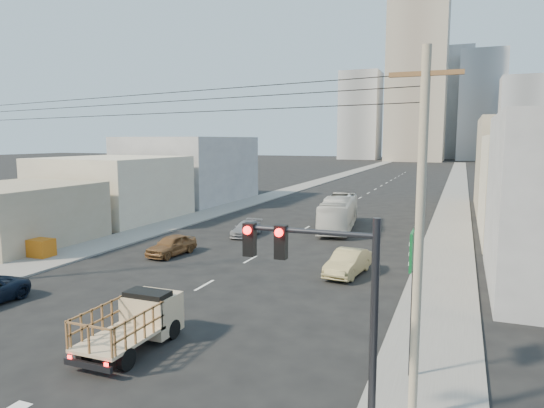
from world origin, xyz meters
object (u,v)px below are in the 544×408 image
Objects in this scene: flatbed_pickup at (134,319)px; sedan_tan at (348,263)px; traffic_signal at (329,299)px; utility_pole at (419,236)px; sedan_grey at (246,229)px; sedan_brown at (172,245)px; city_bus at (339,213)px; crate_stack at (39,248)px; green_sign at (413,266)px.

flatbed_pickup reaches higher than sedan_tan.
sedan_tan is at bearing 67.47° from flatbed_pickup.
traffic_signal is 0.60× the size of utility_pole.
sedan_tan is 13.02m from sedan_grey.
sedan_brown is 12.04m from sedan_tan.
traffic_signal is at bearing -84.17° from city_bus.
sedan_grey is at bearing 50.71° from crate_stack.
sedan_tan is at bearing 4.73° from sedan_brown.
utility_pole is at bearing -7.01° from flatbed_pickup.
city_bus is at bearing 65.39° from sedan_brown.
sedan_tan is 2.41× the size of crate_stack.
utility_pole is (10.06, -1.24, 4.09)m from flatbed_pickup.
sedan_brown is at bearing -128.55° from city_bus.
city_bus is 15.69m from sedan_brown.
utility_pole is (4.86, -13.78, 4.47)m from sedan_tan.
city_bus reaches higher than sedan_grey.
green_sign is at bearing -78.75° from city_bus.
city_bus is 1.02× the size of utility_pole.
sedan_grey is 2.23× the size of crate_stack.
sedan_tan is at bearing 109.43° from utility_pole.
flatbed_pickup is 1.11× the size of sedan_brown.
utility_pole is (1.73, 2.51, 1.11)m from traffic_signal.
sedan_tan is at bearing -81.53° from city_bus.
sedan_brown is at bearing -108.17° from sedan_grey.
green_sign is (4.52, -11.28, 3.03)m from sedan_tan.
flatbed_pickup is at bearing -100.15° from city_bus.
sedan_tan is 0.87× the size of green_sign.
sedan_grey is (1.94, 7.84, -0.09)m from sedan_brown.
utility_pole reaches higher than sedan_brown.
traffic_signal is at bearing -29.43° from crate_stack.
sedan_brown is at bearing -175.04° from sedan_tan.
utility_pole is at bearing -33.40° from sedan_brown.
crate_stack is (-14.44, 9.10, -0.40)m from flatbed_pickup.
crate_stack is (-15.73, -17.24, -0.73)m from city_bus.
sedan_brown is 22.80m from traffic_signal.
city_bus is at bearing 112.65° from sedan_tan.
flatbed_pickup is at bearing -172.61° from green_sign.
utility_pole is 5.56× the size of crate_stack.
sedan_brown is at bearing 117.81° from flatbed_pickup.
utility_pole is at bearing -60.08° from sedan_grey.
city_bus is at bearing 107.63° from utility_pole.
green_sign reaches higher than flatbed_pickup.
sedan_grey is at bearing 124.19° from utility_pole.
flatbed_pickup is 10.16m from green_sign.
city_bus is 14.36m from sedan_tan.
sedan_tan is (5.20, 12.54, -0.38)m from flatbed_pickup.
traffic_signal reaches higher than flatbed_pickup.
sedan_grey is at bearing 126.83° from green_sign.
city_bus is 31.01m from traffic_signal.
sedan_brown is 20.49m from green_sign.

